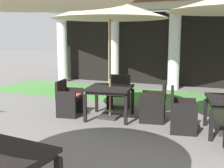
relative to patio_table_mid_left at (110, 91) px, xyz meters
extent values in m
cylinder|color=white|center=(-4.14, 4.42, 0.79)|extent=(0.42, 0.42, 2.89)
cylinder|color=white|center=(-1.76, 4.42, 0.79)|extent=(0.42, 0.42, 2.89)
cylinder|color=white|center=(0.62, 4.42, 0.79)|extent=(0.42, 0.42, 2.89)
cube|color=white|center=(0.62, 4.42, 2.35)|extent=(10.31, 0.70, 0.24)
cube|color=black|center=(0.62, 5.32, 0.79)|extent=(10.11, 0.16, 2.89)
cube|color=#47843D|center=(0.62, 2.79, -0.65)|extent=(12.51, 2.63, 0.01)
cube|color=black|center=(0.00, 0.00, 0.07)|extent=(1.16, 1.16, 0.05)
cube|color=black|center=(0.00, 0.00, 0.01)|extent=(1.07, 1.07, 0.07)
cube|color=black|center=(-0.38, -0.54, -0.34)|extent=(0.08, 0.08, 0.64)
cube|color=black|center=(0.54, -0.38, -0.34)|extent=(0.08, 0.08, 0.64)
cube|color=black|center=(-0.54, 0.38, -0.34)|extent=(0.08, 0.08, 0.64)
cube|color=black|center=(0.38, 0.54, -0.34)|extent=(0.08, 0.08, 0.64)
cube|color=#2D2D2D|center=(0.00, 0.00, -0.62)|extent=(0.44, 0.44, 0.07)
cylinder|color=olive|center=(0.00, 0.00, 0.59)|extent=(0.05, 0.05, 2.49)
cone|color=beige|center=(0.00, 0.00, 1.88)|extent=(2.63, 2.63, 0.44)
cube|color=black|center=(-0.99, -0.17, -0.23)|extent=(0.59, 0.67, 0.07)
cube|color=#C64C38|center=(-0.99, -0.17, -0.17)|extent=(0.54, 0.61, 0.05)
cube|color=black|center=(-1.22, -0.21, 0.00)|extent=(0.16, 0.59, 0.40)
cube|color=black|center=(-1.04, 0.10, -0.34)|extent=(0.50, 0.14, 0.64)
cube|color=black|center=(-0.95, -0.44, -0.34)|extent=(0.50, 0.14, 0.64)
cube|color=black|center=(-0.82, 0.13, -0.46)|extent=(0.06, 0.06, 0.39)
cube|color=black|center=(-0.73, -0.40, -0.46)|extent=(0.06, 0.06, 0.39)
cube|color=black|center=(-1.25, 0.05, -0.46)|extent=(0.06, 0.06, 0.39)
cube|color=black|center=(-1.16, -0.47, -0.46)|extent=(0.06, 0.06, 0.39)
cube|color=black|center=(0.99, 0.17, -0.22)|extent=(0.64, 0.69, 0.07)
cube|color=#C64C38|center=(0.99, 0.17, -0.16)|extent=(0.59, 0.64, 0.05)
cube|color=black|center=(1.24, 0.22, 0.03)|extent=(0.16, 0.61, 0.44)
cube|color=black|center=(1.04, -0.11, -0.33)|extent=(0.55, 0.15, 0.65)
cube|color=black|center=(0.94, 0.45, -0.33)|extent=(0.55, 0.15, 0.65)
cube|color=black|center=(0.80, -0.14, -0.46)|extent=(0.06, 0.06, 0.40)
cube|color=black|center=(0.70, 0.40, -0.46)|extent=(0.06, 0.06, 0.40)
cube|color=black|center=(1.28, -0.06, -0.46)|extent=(0.06, 0.06, 0.40)
cube|color=black|center=(1.19, 0.49, -0.46)|extent=(0.06, 0.06, 0.40)
cube|color=black|center=(-0.17, 0.99, -0.27)|extent=(0.62, 0.58, 0.07)
cube|color=#C64C38|center=(-0.17, 0.99, -0.21)|extent=(0.57, 0.53, 0.05)
cube|color=black|center=(-0.21, 1.22, 0.00)|extent=(0.55, 0.15, 0.46)
cube|color=black|center=(0.08, 1.04, -0.35)|extent=(0.14, 0.49, 0.62)
cube|color=black|center=(-0.42, 0.95, -0.35)|extent=(0.14, 0.49, 0.62)
cube|color=black|center=(0.10, 0.82, -0.48)|extent=(0.06, 0.06, 0.35)
cube|color=black|center=(-0.38, 0.74, -0.48)|extent=(0.06, 0.06, 0.35)
cube|color=black|center=(0.03, 1.25, -0.48)|extent=(0.06, 0.06, 0.35)
cube|color=black|center=(-0.45, 1.16, -0.48)|extent=(0.06, 0.06, 0.35)
cube|color=black|center=(2.33, -0.69, -0.36)|extent=(0.08, 0.08, 0.60)
cube|color=black|center=(2.14, 0.25, -0.36)|extent=(0.08, 0.08, 0.60)
cube|color=black|center=(1.76, -0.32, -0.26)|extent=(0.62, 0.68, 0.07)
cube|color=#C64C38|center=(1.76, -0.32, -0.20)|extent=(0.57, 0.63, 0.05)
cube|color=black|center=(1.53, -0.36, 0.01)|extent=(0.18, 0.60, 0.47)
cube|color=black|center=(1.71, -0.04, -0.34)|extent=(0.51, 0.16, 0.64)
cube|color=black|center=(1.82, -0.59, -0.34)|extent=(0.51, 0.16, 0.64)
cube|color=black|center=(1.93, -0.01, -0.48)|extent=(0.07, 0.07, 0.36)
cube|color=black|center=(2.04, -0.54, -0.48)|extent=(0.07, 0.07, 0.36)
cube|color=black|center=(1.49, -0.10, -0.48)|extent=(0.07, 0.07, 0.36)
cube|color=black|center=(1.59, -0.62, -0.48)|extent=(0.07, 0.07, 0.36)
camera|label=1|loc=(2.64, -6.09, 1.25)|focal=46.07mm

